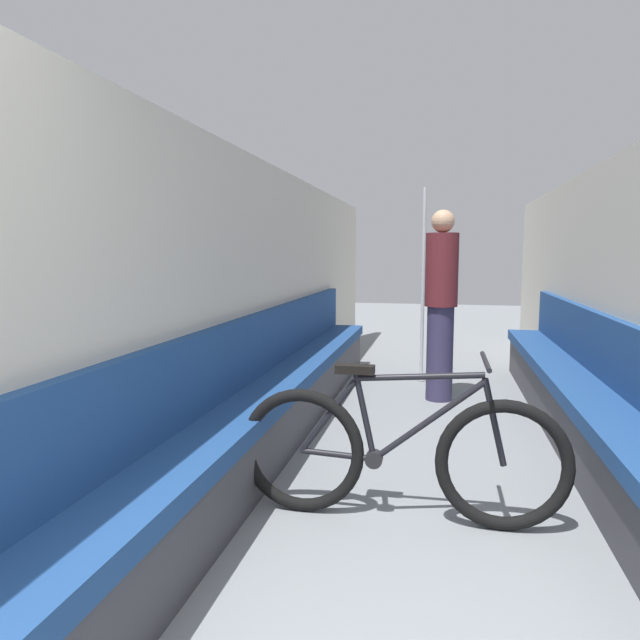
{
  "coord_description": "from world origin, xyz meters",
  "views": [
    {
      "loc": [
        0.08,
        -0.51,
        1.38
      ],
      "look_at": [
        -0.93,
        4.22,
        0.81
      ],
      "focal_mm": 32.0,
      "sensor_mm": 36.0,
      "label": 1
    }
  ],
  "objects_px": {
    "bicycle": "(399,454)",
    "passenger_standing": "(441,303)",
    "bench_seat_row_left": "(276,398)",
    "bench_seat_row_right": "(595,416)",
    "grab_pole_near": "(423,289)"
  },
  "relations": [
    {
      "from": "bicycle",
      "to": "grab_pole_near",
      "type": "xyz_separation_m",
      "value": [
        0.0,
        3.28,
        0.65
      ]
    },
    {
      "from": "bicycle",
      "to": "passenger_standing",
      "type": "bearing_deg",
      "value": 91.39
    },
    {
      "from": "bench_seat_row_left",
      "to": "bench_seat_row_right",
      "type": "xyz_separation_m",
      "value": [
        2.17,
        0.0,
        0.0
      ]
    },
    {
      "from": "bench_seat_row_left",
      "to": "bicycle",
      "type": "relative_size",
      "value": 3.51
    },
    {
      "from": "bicycle",
      "to": "passenger_standing",
      "type": "relative_size",
      "value": 0.96
    },
    {
      "from": "bench_seat_row_right",
      "to": "grab_pole_near",
      "type": "xyz_separation_m",
      "value": [
        -1.19,
        2.21,
        0.68
      ]
    },
    {
      "from": "bench_seat_row_left",
      "to": "passenger_standing",
      "type": "xyz_separation_m",
      "value": [
        1.16,
        1.46,
        0.59
      ]
    },
    {
      "from": "bench_seat_row_right",
      "to": "grab_pole_near",
      "type": "relative_size",
      "value": 2.9
    },
    {
      "from": "bench_seat_row_right",
      "to": "bench_seat_row_left",
      "type": "bearing_deg",
      "value": 180.0
    },
    {
      "from": "bench_seat_row_right",
      "to": "bicycle",
      "type": "height_order",
      "value": "bench_seat_row_right"
    },
    {
      "from": "bench_seat_row_left",
      "to": "bench_seat_row_right",
      "type": "bearing_deg",
      "value": 0.0
    },
    {
      "from": "bench_seat_row_left",
      "to": "bench_seat_row_right",
      "type": "relative_size",
      "value": 1.0
    },
    {
      "from": "passenger_standing",
      "to": "bench_seat_row_right",
      "type": "bearing_deg",
      "value": 34.45
    },
    {
      "from": "bicycle",
      "to": "passenger_standing",
      "type": "height_order",
      "value": "passenger_standing"
    },
    {
      "from": "grab_pole_near",
      "to": "passenger_standing",
      "type": "relative_size",
      "value": 1.16
    }
  ]
}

